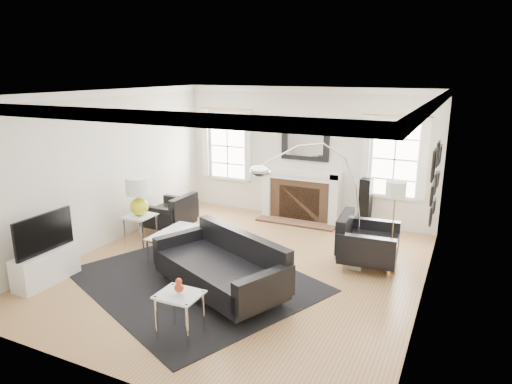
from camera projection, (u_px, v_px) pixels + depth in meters
The scene contains 25 objects.
floor at pixel (241, 269), 7.42m from camera, with size 6.00×6.00×0.00m, color #9A6640.
back_wall at pixel (305, 154), 9.68m from camera, with size 5.50×0.04×2.80m, color silver.
front_wall at pixel (100, 253), 4.44m from camera, with size 5.50×0.04×2.80m, color silver.
left_wall at pixel (105, 169), 8.20m from camera, with size 0.04×6.00×2.80m, color silver.
right_wall at pixel (429, 208), 5.92m from camera, with size 0.04×6.00×2.80m, color silver.
ceiling at pixel (240, 93), 6.70m from camera, with size 5.50×6.00×0.02m, color white.
crown_molding at pixel (240, 97), 6.72m from camera, with size 5.50×6.00×0.12m, color white.
fireplace at pixel (301, 195), 9.72m from camera, with size 1.70×0.69×1.11m.
mantel_mirror at pixel (305, 143), 9.57m from camera, with size 1.05×0.07×0.75m.
window_left at pixel (228, 146), 10.38m from camera, with size 1.24×0.15×1.62m.
window_right at pixel (395, 159), 8.85m from camera, with size 1.24×0.15×1.62m.
gallery_wall at pixel (436, 177), 7.03m from camera, with size 0.04×1.73×1.29m.
tv_unit at pixel (46, 262), 6.87m from camera, with size 0.35×1.00×1.09m.
area_rug at pixel (195, 280), 7.00m from camera, with size 3.40×2.84×0.01m, color black.
sofa at pixel (223, 267), 6.56m from camera, with size 2.33×1.74×0.69m.
armchair_left at pixel (172, 214), 9.09m from camera, with size 0.85×0.94×0.63m.
armchair_right at pixel (365, 243), 7.47m from camera, with size 1.01×1.11×0.70m.
coffee_table at pixel (188, 236), 7.67m from camera, with size 1.03×1.03×0.46m.
side_table_left at pixel (140, 221), 8.40m from camera, with size 0.50×0.50×0.55m.
nesting_table at pixel (180, 303), 5.42m from camera, with size 0.52×0.43×0.57m.
gourd_lamp at pixel (138, 194), 8.27m from camera, with size 0.45×0.45×0.71m.
orange_vase at pixel (179, 286), 5.36m from camera, with size 0.11×0.11×0.18m.
arc_floor_lamp at pixel (312, 202), 7.01m from camera, with size 1.52×1.41×2.15m.
stick_floor_lamp at pixel (395, 194), 6.94m from camera, with size 0.30×0.30×1.50m.
speaker_tower at pixel (365, 205), 9.02m from camera, with size 0.22×0.22×1.08m, color black.
Camera 1 is at (3.15, -6.08, 3.13)m, focal length 32.00 mm.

